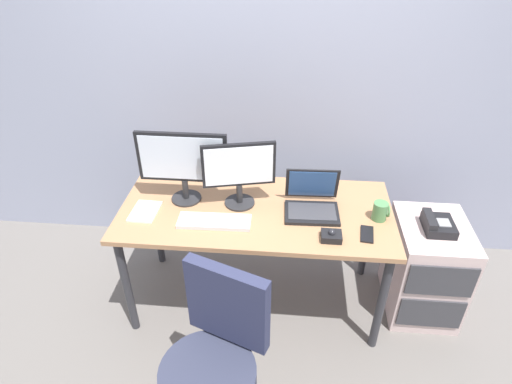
{
  "coord_description": "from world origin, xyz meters",
  "views": [
    {
      "loc": [
        0.18,
        -2.05,
        2.24
      ],
      "look_at": [
        0.0,
        0.0,
        0.87
      ],
      "focal_mm": 30.25,
      "sensor_mm": 36.0,
      "label": 1
    }
  ],
  "objects_px": {
    "coffee_mug": "(380,211)",
    "paper_notepad": "(145,211)",
    "monitor_main": "(182,162)",
    "laptop": "(312,202)",
    "trackball_mouse": "(331,236)",
    "file_cabinet": "(425,267)",
    "keyboard": "(214,221)",
    "office_chair": "(215,371)",
    "cell_phone": "(367,234)",
    "desk_phone": "(437,225)",
    "monitor_side": "(239,170)"
  },
  "relations": [
    {
      "from": "paper_notepad",
      "to": "office_chair",
      "type": "bearing_deg",
      "value": -55.76
    },
    {
      "from": "trackball_mouse",
      "to": "coffee_mug",
      "type": "relative_size",
      "value": 1.0
    },
    {
      "from": "coffee_mug",
      "to": "trackball_mouse",
      "type": "bearing_deg",
      "value": -143.91
    },
    {
      "from": "keyboard",
      "to": "coffee_mug",
      "type": "bearing_deg",
      "value": 7.47
    },
    {
      "from": "trackball_mouse",
      "to": "monitor_side",
      "type": "bearing_deg",
      "value": 151.44
    },
    {
      "from": "monitor_side",
      "to": "trackball_mouse",
      "type": "xyz_separation_m",
      "value": [
        0.53,
        -0.29,
        -0.21
      ]
    },
    {
      "from": "trackball_mouse",
      "to": "paper_notepad",
      "type": "relative_size",
      "value": 0.53
    },
    {
      "from": "office_chair",
      "to": "coffee_mug",
      "type": "bearing_deg",
      "value": 45.53
    },
    {
      "from": "desk_phone",
      "to": "cell_phone",
      "type": "xyz_separation_m",
      "value": [
        -0.45,
        -0.22,
        0.07
      ]
    },
    {
      "from": "monitor_main",
      "to": "coffee_mug",
      "type": "distance_m",
      "value": 1.16
    },
    {
      "from": "laptop",
      "to": "paper_notepad",
      "type": "bearing_deg",
      "value": -173.21
    },
    {
      "from": "coffee_mug",
      "to": "cell_phone",
      "type": "height_order",
      "value": "coffee_mug"
    },
    {
      "from": "file_cabinet",
      "to": "office_chair",
      "type": "xyz_separation_m",
      "value": [
        -1.19,
        -0.92,
        0.12
      ]
    },
    {
      "from": "file_cabinet",
      "to": "laptop",
      "type": "relative_size",
      "value": 2.02
    },
    {
      "from": "office_chair",
      "to": "paper_notepad",
      "type": "relative_size",
      "value": 4.62
    },
    {
      "from": "monitor_side",
      "to": "trackball_mouse",
      "type": "distance_m",
      "value": 0.64
    },
    {
      "from": "cell_phone",
      "to": "monitor_main",
      "type": "bearing_deg",
      "value": 173.82
    },
    {
      "from": "monitor_side",
      "to": "laptop",
      "type": "bearing_deg",
      "value": -3.14
    },
    {
      "from": "keyboard",
      "to": "cell_phone",
      "type": "relative_size",
      "value": 2.91
    },
    {
      "from": "file_cabinet",
      "to": "coffee_mug",
      "type": "bearing_deg",
      "value": -166.9
    },
    {
      "from": "monitor_main",
      "to": "monitor_side",
      "type": "relative_size",
      "value": 1.26
    },
    {
      "from": "file_cabinet",
      "to": "keyboard",
      "type": "bearing_deg",
      "value": -170.92
    },
    {
      "from": "desk_phone",
      "to": "office_chair",
      "type": "relative_size",
      "value": 0.21
    },
    {
      "from": "keyboard",
      "to": "trackball_mouse",
      "type": "distance_m",
      "value": 0.65
    },
    {
      "from": "desk_phone",
      "to": "monitor_side",
      "type": "distance_m",
      "value": 1.21
    },
    {
      "from": "monitor_main",
      "to": "laptop",
      "type": "distance_m",
      "value": 0.79
    },
    {
      "from": "laptop",
      "to": "trackball_mouse",
      "type": "relative_size",
      "value": 2.9
    },
    {
      "from": "cell_phone",
      "to": "monitor_side",
      "type": "bearing_deg",
      "value": 169.3
    },
    {
      "from": "monitor_side",
      "to": "keyboard",
      "type": "relative_size",
      "value": 1.01
    },
    {
      "from": "office_chair",
      "to": "desk_phone",
      "type": "bearing_deg",
      "value": 37.5
    },
    {
      "from": "desk_phone",
      "to": "cell_phone",
      "type": "distance_m",
      "value": 0.5
    },
    {
      "from": "paper_notepad",
      "to": "laptop",
      "type": "bearing_deg",
      "value": 6.79
    },
    {
      "from": "laptop",
      "to": "paper_notepad",
      "type": "xyz_separation_m",
      "value": [
        -0.97,
        -0.12,
        -0.05
      ]
    },
    {
      "from": "desk_phone",
      "to": "monitor_main",
      "type": "bearing_deg",
      "value": 178.92
    },
    {
      "from": "laptop",
      "to": "trackball_mouse",
      "type": "xyz_separation_m",
      "value": [
        0.1,
        -0.26,
        -0.03
      ]
    },
    {
      "from": "file_cabinet",
      "to": "trackball_mouse",
      "type": "bearing_deg",
      "value": -155.83
    },
    {
      "from": "trackball_mouse",
      "to": "coffee_mug",
      "type": "height_order",
      "value": "coffee_mug"
    },
    {
      "from": "file_cabinet",
      "to": "keyboard",
      "type": "height_order",
      "value": "keyboard"
    },
    {
      "from": "coffee_mug",
      "to": "paper_notepad",
      "type": "relative_size",
      "value": 0.53
    },
    {
      "from": "laptop",
      "to": "cell_phone",
      "type": "xyz_separation_m",
      "value": [
        0.3,
        -0.21,
        -0.05
      ]
    },
    {
      "from": "office_chair",
      "to": "coffee_mug",
      "type": "height_order",
      "value": "office_chair"
    },
    {
      "from": "desk_phone",
      "to": "coffee_mug",
      "type": "height_order",
      "value": "coffee_mug"
    },
    {
      "from": "office_chair",
      "to": "laptop",
      "type": "xyz_separation_m",
      "value": [
        0.44,
        0.89,
        0.36
      ]
    },
    {
      "from": "trackball_mouse",
      "to": "cell_phone",
      "type": "distance_m",
      "value": 0.2
    },
    {
      "from": "paper_notepad",
      "to": "trackball_mouse",
      "type": "bearing_deg",
      "value": -7.94
    },
    {
      "from": "laptop",
      "to": "keyboard",
      "type": "bearing_deg",
      "value": -161.8
    },
    {
      "from": "laptop",
      "to": "cell_phone",
      "type": "bearing_deg",
      "value": -35.19
    },
    {
      "from": "office_chair",
      "to": "monitor_side",
      "type": "distance_m",
      "value": 1.06
    },
    {
      "from": "file_cabinet",
      "to": "keyboard",
      "type": "relative_size",
      "value": 1.56
    },
    {
      "from": "file_cabinet",
      "to": "paper_notepad",
      "type": "relative_size",
      "value": 3.1
    }
  ]
}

